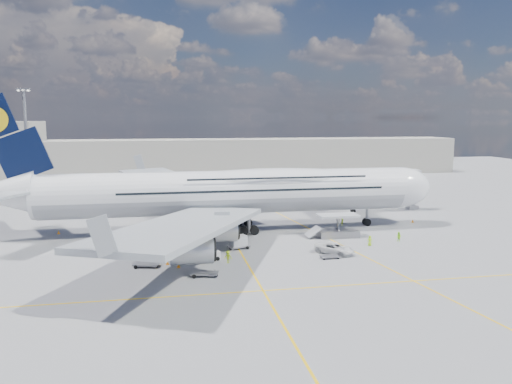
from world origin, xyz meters
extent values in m
plane|color=gray|center=(0.00, 0.00, 0.00)|extent=(300.00, 300.00, 0.00)
cube|color=yellow|center=(0.00, 0.00, 0.01)|extent=(0.25, 220.00, 0.01)
cube|color=yellow|center=(0.00, -20.00, 0.01)|extent=(120.00, 0.25, 0.01)
cube|color=yellow|center=(14.00, 10.00, 0.01)|extent=(14.16, 99.06, 0.01)
cylinder|color=white|center=(0.00, 10.00, 6.80)|extent=(62.00, 7.20, 7.20)
cylinder|color=#9EA0A5|center=(0.00, 10.00, 6.65)|extent=(60.76, 7.13, 7.13)
ellipsoid|color=white|center=(8.00, 10.00, 8.78)|extent=(36.00, 6.84, 3.76)
ellipsoid|color=white|center=(31.00, 10.00, 6.80)|extent=(11.52, 7.20, 7.20)
ellipsoid|color=black|center=(34.24, 10.00, 7.40)|extent=(3.84, 4.16, 1.44)
cone|color=white|center=(-35.50, 10.00, 7.60)|extent=(10.00, 6.84, 6.84)
cube|color=black|center=(-33.50, 10.00, 16.40)|extent=(11.02, 0.46, 14.61)
cube|color=#999EA3|center=(-8.00, 30.00, 5.60)|extent=(25.49, 39.15, 3.35)
cube|color=#999EA3|center=(-8.00, -10.00, 5.60)|extent=(25.49, 39.15, 3.35)
cylinder|color=#B7BABF|center=(-3.00, 22.50, 3.20)|extent=(5.20, 3.50, 3.50)
cylinder|color=#B7BABF|center=(-7.50, 33.00, 3.20)|extent=(5.20, 3.50, 3.50)
cylinder|color=#B7BABF|center=(-3.00, -2.50, 3.20)|extent=(5.20, 3.50, 3.50)
cylinder|color=#B7BABF|center=(-7.50, -13.00, 3.20)|extent=(5.20, 3.50, 3.50)
cylinder|color=gray|center=(25.00, 10.00, 2.20)|extent=(0.44, 0.44, 3.80)
cylinder|color=black|center=(25.00, 10.00, 0.65)|extent=(1.30, 0.90, 1.30)
cylinder|color=gray|center=(0.00, 10.00, 2.20)|extent=(0.56, 0.56, 3.80)
cylinder|color=black|center=(0.00, 13.20, 0.75)|extent=(1.50, 0.90, 1.50)
cube|color=#B7B7BC|center=(25.00, 18.60, 7.10)|extent=(3.00, 10.00, 2.60)
cube|color=#B7B7BC|center=(33.00, 23.60, 7.10)|extent=(18.00, 3.00, 2.60)
cylinder|color=gray|center=(27.00, 21.60, 3.55)|extent=(0.80, 0.80, 7.10)
cylinder|color=black|center=(27.00, 21.60, 0.45)|extent=(0.90, 0.80, 0.90)
cylinder|color=gray|center=(41.00, 23.60, 3.55)|extent=(1.00, 1.00, 7.10)
cube|color=gray|center=(41.00, 23.60, 0.40)|extent=(2.00, 2.00, 0.80)
cylinder|color=#B7B7BC|center=(25.00, 14.80, 7.10)|extent=(3.60, 3.60, 2.80)
cube|color=silver|center=(17.00, 2.90, 3.50)|extent=(6.50, 3.20, 0.35)
cube|color=gray|center=(17.00, 2.90, 0.55)|extent=(6.50, 3.20, 1.10)
cube|color=gray|center=(17.00, 2.90, 2.05)|extent=(0.22, 1.99, 3.00)
cylinder|color=black|center=(14.40, 1.70, 0.35)|extent=(0.70, 0.30, 0.70)
cube|color=silver|center=(12.80, 2.90, 1.00)|extent=(2.16, 2.60, 1.60)
cylinder|color=gray|center=(-40.00, 45.00, 12.50)|extent=(0.70, 0.70, 25.00)
cube|color=gray|center=(-40.00, 45.00, 25.20)|extent=(3.00, 0.40, 0.60)
cube|color=#B2AD9E|center=(0.00, 95.00, 6.00)|extent=(180.00, 16.00, 12.00)
cube|color=#193814|center=(40.00, 140.00, 4.00)|extent=(160.00, 6.00, 8.00)
cube|color=gray|center=(-13.15, -8.37, 0.38)|extent=(3.56, 2.41, 0.20)
cylinder|color=black|center=(-14.45, -9.02, 0.24)|extent=(0.48, 0.20, 0.48)
cylinder|color=black|center=(-11.85, -7.72, 0.24)|extent=(0.48, 0.20, 0.48)
cube|color=gray|center=(-18.31, 0.36, 0.38)|extent=(3.51, 2.30, 0.19)
cylinder|color=black|center=(-19.60, -0.29, 0.24)|extent=(0.48, 0.19, 0.48)
cylinder|color=black|center=(-17.01, 1.01, 0.24)|extent=(0.48, 0.19, 0.48)
cube|color=silver|center=(-18.31, 0.36, 1.24)|extent=(2.64, 2.04, 1.62)
cube|color=gray|center=(-6.01, -13.58, 0.38)|extent=(3.61, 2.48, 0.20)
cylinder|color=black|center=(-7.33, -14.23, 0.24)|extent=(0.48, 0.20, 0.48)
cylinder|color=black|center=(-4.70, -12.92, 0.24)|extent=(0.48, 0.20, 0.48)
cube|color=gray|center=(-17.49, 1.64, 0.39)|extent=(3.41, 1.87, 0.20)
cylinder|color=black|center=(-18.84, 0.97, 0.25)|extent=(0.50, 0.20, 0.50)
cylinder|color=black|center=(-16.13, 2.32, 0.25)|extent=(0.50, 0.20, 0.50)
cube|color=gray|center=(11.58, -9.01, 0.30)|extent=(2.63, 1.48, 0.15)
cylinder|color=black|center=(10.56, -9.52, 0.19)|extent=(0.38, 0.15, 0.38)
cylinder|color=black|center=(12.61, -8.49, 0.19)|extent=(0.38, 0.15, 0.38)
cube|color=gray|center=(0.03, -1.61, 0.36)|extent=(3.47, 2.52, 0.19)
cylinder|color=black|center=(-1.22, -2.24, 0.23)|extent=(0.46, 0.19, 0.46)
cylinder|color=black|center=(1.27, -0.99, 0.23)|extent=(0.46, 0.19, 0.46)
cube|color=silver|center=(0.03, -1.61, 1.19)|extent=(2.64, 2.17, 1.56)
cube|color=white|center=(-4.54, -6.81, 0.60)|extent=(2.56, 1.55, 1.11)
cube|color=black|center=(-4.54, -6.81, 1.28)|extent=(1.03, 1.17, 0.43)
cylinder|color=black|center=(-5.40, -7.28, 0.27)|extent=(0.55, 0.21, 0.55)
cylinder|color=black|center=(-3.69, -6.34, 0.27)|extent=(0.55, 0.21, 0.55)
cube|color=gray|center=(-2.96, 31.33, 0.95)|extent=(6.55, 3.98, 1.89)
cube|color=white|center=(-3.63, 31.33, 2.75)|extent=(5.04, 3.60, 2.08)
cube|color=white|center=(-0.60, 31.33, 1.80)|extent=(2.27, 2.58, 1.51)
cube|color=black|center=(0.07, 31.33, 1.99)|extent=(0.69, 1.85, 0.85)
cylinder|color=black|center=(-0.88, 30.24, 0.52)|extent=(1.04, 0.33, 1.04)
cylinder|color=black|center=(-5.05, 32.42, 0.52)|extent=(1.04, 0.33, 1.04)
cube|color=orange|center=(-3.63, 31.33, 2.08)|extent=(5.10, 3.66, 0.47)
cube|color=gray|center=(-16.28, 36.23, 0.98)|extent=(6.54, 2.94, 1.95)
cube|color=white|center=(-16.96, 36.23, 2.83)|extent=(4.90, 2.88, 2.15)
cube|color=white|center=(-13.84, 36.23, 1.86)|extent=(1.97, 2.40, 1.56)
cube|color=black|center=(-13.15, 36.23, 2.05)|extent=(0.33, 1.96, 0.88)
cylinder|color=black|center=(-14.13, 35.11, 0.54)|extent=(1.07, 0.34, 1.07)
cylinder|color=black|center=(-18.43, 37.35, 0.54)|extent=(1.07, 0.34, 1.07)
imported|color=silver|center=(13.03, -6.86, 0.79)|extent=(5.73, 5.96, 1.57)
imported|color=#C9FE1A|center=(20.73, 10.87, 0.82)|extent=(0.71, 0.67, 1.64)
imported|color=#A4FF1A|center=(25.21, -2.06, 0.78)|extent=(0.88, 0.95, 1.55)
imported|color=#CCF319|center=(-19.18, -2.43, 1.01)|extent=(0.55, 1.20, 2.01)
imported|color=#B2F419|center=(19.76, -3.58, 0.78)|extent=(0.91, 0.85, 1.56)
imported|color=#D8F91A|center=(-2.47, -8.63, 0.84)|extent=(1.25, 1.01, 1.68)
cone|color=orange|center=(34.45, 10.94, 0.30)|extent=(0.47, 0.47, 0.60)
cube|color=orange|center=(34.45, 10.94, 0.02)|extent=(0.41, 0.41, 0.03)
cone|color=orange|center=(-10.75, 21.08, 0.26)|extent=(0.41, 0.41, 0.52)
cube|color=orange|center=(-10.75, 21.08, 0.01)|extent=(0.35, 0.35, 0.03)
cone|color=orange|center=(-16.22, 29.00, 0.25)|extent=(0.39, 0.39, 0.49)
cube|color=orange|center=(-16.22, 29.00, 0.01)|extent=(0.33, 0.33, 0.03)
cone|color=orange|center=(-9.03, -9.47, 0.30)|extent=(0.47, 0.47, 0.60)
cube|color=orange|center=(-9.03, -9.47, 0.02)|extent=(0.40, 0.40, 0.03)
cone|color=orange|center=(-10.41, -7.92, 0.30)|extent=(0.48, 0.48, 0.61)
cube|color=orange|center=(-10.41, -7.92, 0.02)|extent=(0.41, 0.41, 0.03)
cone|color=orange|center=(-28.05, 13.20, 0.32)|extent=(0.50, 0.50, 0.64)
cube|color=orange|center=(-28.05, 13.20, 0.02)|extent=(0.43, 0.43, 0.03)
camera|label=1|loc=(-10.62, -72.46, 19.17)|focal=35.00mm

